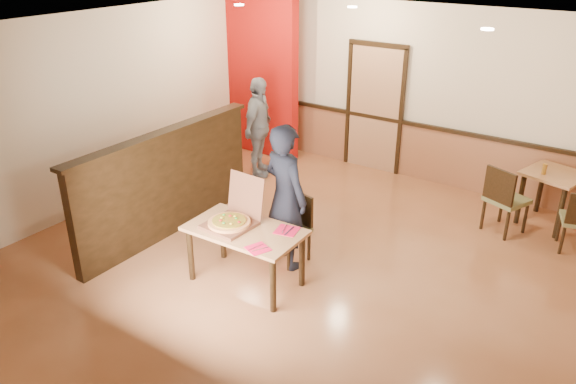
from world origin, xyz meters
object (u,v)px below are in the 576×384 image
at_px(side_chair_left, 504,198).
at_px(diner, 285,197).
at_px(passerby, 258,127).
at_px(condiment, 544,169).
at_px(main_table, 245,237).
at_px(side_table, 553,185).
at_px(diner_chair, 293,225).
at_px(pizza_box, 232,219).

xyz_separation_m(side_chair_left, diner, (-1.97, -2.30, 0.38)).
distance_m(passerby, condiment, 4.35).
relative_size(main_table, side_table, 1.50).
relative_size(diner_chair, passerby, 0.52).
relative_size(diner_chair, side_chair_left, 0.90).
xyz_separation_m(pizza_box, condiment, (2.62, 3.39, 0.08)).
distance_m(diner, condiment, 3.61).
xyz_separation_m(diner_chair, side_chair_left, (1.96, 2.15, 0.05)).
bearing_deg(side_chair_left, pizza_box, 74.38).
height_order(diner, condiment, diner).
height_order(side_chair_left, side_table, side_chair_left).
bearing_deg(condiment, main_table, -125.84).
bearing_deg(main_table, pizza_box, 178.46).
xyz_separation_m(main_table, side_chair_left, (2.10, 2.91, -0.08)).
distance_m(side_chair_left, condiment, 0.68).
bearing_deg(side_chair_left, side_table, -105.39).
xyz_separation_m(side_table, pizza_box, (-2.75, -3.53, 0.17)).
height_order(main_table, passerby, passerby).
xyz_separation_m(main_table, diner, (0.13, 0.62, 0.30)).
relative_size(diner_chair, side_table, 0.96).
height_order(side_table, diner, diner).
distance_m(pizza_box, condiment, 4.29).
bearing_deg(condiment, side_chair_left, -126.06).
distance_m(main_table, side_table, 4.37).
bearing_deg(side_chair_left, diner, 71.79).
bearing_deg(condiment, passerby, -171.04).
xyz_separation_m(diner, pizza_box, (-0.31, -0.62, -0.12)).
bearing_deg(side_chair_left, passerby, 25.29).
height_order(main_table, pizza_box, pizza_box).
xyz_separation_m(side_table, diner, (-2.44, -2.91, 0.30)).
distance_m(side_chair_left, diner, 3.05).
bearing_deg(passerby, diner, -152.44).
xyz_separation_m(side_chair_left, condiment, (0.35, 0.48, 0.33)).
relative_size(diner, passerby, 1.09).
relative_size(side_chair_left, diner, 0.53).
xyz_separation_m(passerby, condiment, (4.30, 0.68, 0.03)).
distance_m(diner_chair, passerby, 2.82).
height_order(side_chair_left, passerby, passerby).
xyz_separation_m(side_chair_left, side_table, (0.48, 0.62, 0.08)).
bearing_deg(side_table, main_table, -126.16).
height_order(diner_chair, diner, diner).
distance_m(main_table, side_chair_left, 3.59).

